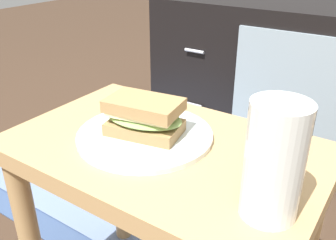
{
  "coord_description": "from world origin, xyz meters",
  "views": [
    {
      "loc": [
        0.33,
        -0.47,
        0.79
      ],
      "look_at": [
        0.01,
        0.0,
        0.51
      ],
      "focal_mm": 39.85,
      "sensor_mm": 36.0,
      "label": 1
    }
  ],
  "objects_px": {
    "tv_cabinet": "(279,77)",
    "beer_glass": "(274,162)",
    "plate": "(145,135)",
    "sandwich_front": "(144,117)"
  },
  "relations": [
    {
      "from": "plate",
      "to": "sandwich_front",
      "type": "xyz_separation_m",
      "value": [
        -0.0,
        0.0,
        0.04
      ]
    },
    {
      "from": "tv_cabinet",
      "to": "plate",
      "type": "bearing_deg",
      "value": -87.05
    },
    {
      "from": "tv_cabinet",
      "to": "plate",
      "type": "distance_m",
      "value": 0.97
    },
    {
      "from": "sandwich_front",
      "to": "beer_glass",
      "type": "distance_m",
      "value": 0.27
    },
    {
      "from": "tv_cabinet",
      "to": "sandwich_front",
      "type": "bearing_deg",
      "value": -87.05
    },
    {
      "from": "tv_cabinet",
      "to": "sandwich_front",
      "type": "relative_size",
      "value": 6.17
    },
    {
      "from": "sandwich_front",
      "to": "plate",
      "type": "bearing_deg",
      "value": -33.27
    },
    {
      "from": "plate",
      "to": "beer_glass",
      "type": "distance_m",
      "value": 0.28
    },
    {
      "from": "tv_cabinet",
      "to": "beer_glass",
      "type": "xyz_separation_m",
      "value": [
        0.31,
        -1.02,
        0.25
      ]
    },
    {
      "from": "beer_glass",
      "to": "sandwich_front",
      "type": "bearing_deg",
      "value": 164.29
    }
  ]
}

